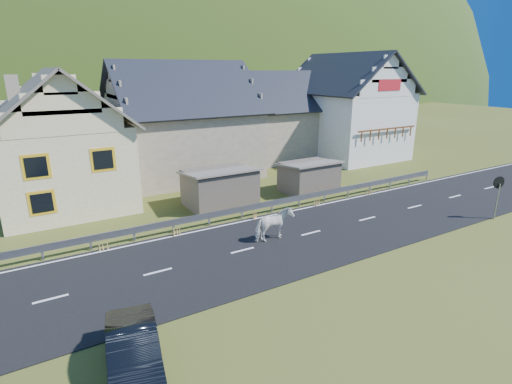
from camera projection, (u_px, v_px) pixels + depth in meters
ground at (311, 234)px, 20.42m from camera, size 160.00×160.00×0.00m
road at (311, 233)px, 20.42m from camera, size 60.00×7.00×0.04m
lane_markings at (311, 233)px, 20.41m from camera, size 60.00×6.60×0.01m
guardrail at (272, 203)px, 23.28m from camera, size 28.10×0.09×0.75m
shed_left at (220, 188)px, 24.46m from camera, size 4.30×3.30×2.40m
shed_right at (309, 177)px, 27.25m from camera, size 3.80×2.90×2.20m
house_cream at (59, 133)px, 24.11m from camera, size 7.80×9.80×8.30m
house_stone_a at (182, 115)px, 30.89m from camera, size 10.80×9.80×8.90m
house_stone_b at (276, 112)px, 37.53m from camera, size 9.80×8.80×8.10m
house_white at (346, 102)px, 37.75m from camera, size 8.80×10.80×9.70m
mountain at (65, 135)px, 176.60m from camera, size 440.00×280.00×260.00m
horse at (274, 225)px, 19.35m from camera, size 0.94×1.94×1.61m
car at (134, 353)px, 10.90m from camera, size 2.02×4.09×1.29m
traffic_mirror at (498, 188)px, 21.94m from camera, size 0.67×0.27×2.47m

